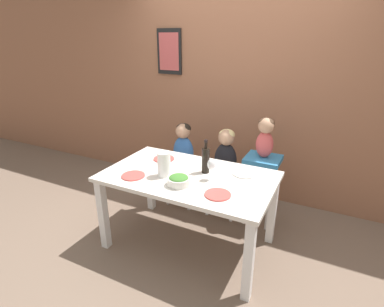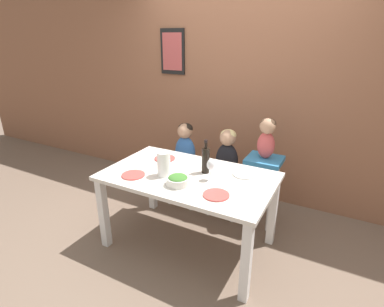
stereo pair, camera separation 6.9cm
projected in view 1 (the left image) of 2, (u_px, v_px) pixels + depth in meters
name	position (u px, v px, depth m)	size (l,w,h in m)	color
ground_plane	(189.00, 243.00, 2.93)	(14.00, 14.00, 0.00)	#705B4C
wall_back	(238.00, 86.00, 3.50)	(10.00, 0.09, 2.70)	#8E5B42
dining_table	(189.00, 185.00, 2.70)	(1.50, 0.90, 0.74)	silver
chair_far_left	(184.00, 173.00, 3.55)	(0.41, 0.38, 0.45)	silver
chair_far_center	(224.00, 182.00, 3.33)	(0.41, 0.38, 0.45)	silver
chair_right_highchair	(262.00, 172.00, 3.09)	(0.35, 0.32, 0.75)	silver
person_child_left	(183.00, 145.00, 3.42)	(0.25, 0.18, 0.54)	#3366B2
person_child_center	(226.00, 152.00, 3.20)	(0.25, 0.18, 0.54)	black
person_baby_right	(266.00, 134.00, 2.94)	(0.17, 0.16, 0.41)	#C64C4C
wine_bottle	(206.00, 160.00, 2.66)	(0.07, 0.07, 0.31)	black
paper_towel_roll	(164.00, 164.00, 2.60)	(0.11, 0.11, 0.22)	white
wine_glass_near	(211.00, 165.00, 2.52)	(0.07, 0.07, 0.19)	white
salad_bowl_large	(179.00, 180.00, 2.46)	(0.19, 0.19, 0.09)	silver
dinner_plate_front_left	(133.00, 176.00, 2.63)	(0.21, 0.21, 0.01)	#D14C47
dinner_plate_back_left	(164.00, 159.00, 3.00)	(0.21, 0.21, 0.01)	#D14C47
dinner_plate_back_right	(244.00, 174.00, 2.67)	(0.21, 0.21, 0.01)	silver
dinner_plate_front_right	(218.00, 195.00, 2.32)	(0.21, 0.21, 0.01)	#D14C47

